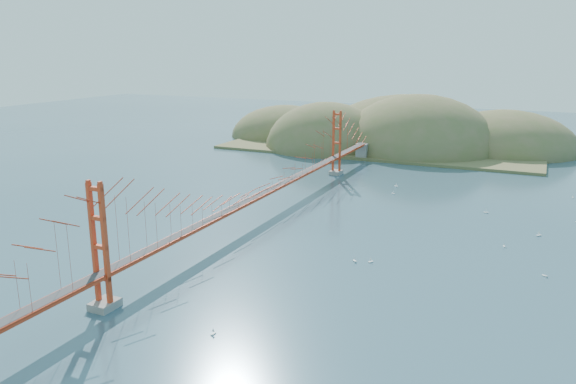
% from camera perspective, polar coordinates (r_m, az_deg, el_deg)
% --- Properties ---
extents(ground, '(320.00, 320.00, 0.00)m').
position_cam_1_polar(ground, '(76.53, -2.82, -2.67)').
color(ground, '#2F4C5E').
rests_on(ground, ground).
extents(bridge, '(2.20, 94.40, 12.00)m').
position_cam_1_polar(bridge, '(74.93, -2.82, 2.50)').
color(bridge, gray).
rests_on(bridge, ground).
extents(far_headlands, '(84.00, 58.00, 25.00)m').
position_cam_1_polar(far_headlands, '(138.86, 11.23, 4.86)').
color(far_headlands, brown).
rests_on(far_headlands, ground).
extents(sailboat_10, '(0.46, 0.54, 0.61)m').
position_cam_1_polar(sailboat_10, '(47.17, -7.60, -14.01)').
color(sailboat_10, white).
rests_on(sailboat_10, ground).
extents(sailboat_2, '(0.56, 0.56, 0.63)m').
position_cam_1_polar(sailboat_2, '(63.17, 24.63, -7.68)').
color(sailboat_2, white).
rests_on(sailboat_2, ground).
extents(sailboat_3, '(0.60, 0.50, 0.70)m').
position_cam_1_polar(sailboat_3, '(92.14, 6.30, 0.33)').
color(sailboat_3, white).
rests_on(sailboat_3, ground).
extents(sailboat_5, '(0.48, 0.49, 0.55)m').
position_cam_1_polar(sailboat_5, '(70.32, 21.11, -5.12)').
color(sailboat_5, white).
rests_on(sailboat_5, ground).
extents(sailboat_8, '(0.62, 0.54, 0.71)m').
position_cam_1_polar(sailboat_8, '(83.53, 19.47, -1.92)').
color(sailboat_8, white).
rests_on(sailboat_8, ground).
extents(sailboat_6, '(0.64, 0.64, 0.68)m').
position_cam_1_polar(sailboat_6, '(61.71, 6.80, -6.90)').
color(sailboat_6, white).
rests_on(sailboat_6, ground).
extents(sailboat_15, '(0.39, 0.47, 0.55)m').
position_cam_1_polar(sailboat_15, '(97.18, 26.97, -0.46)').
color(sailboat_15, white).
rests_on(sailboat_15, ground).
extents(sailboat_14, '(0.64, 0.64, 0.68)m').
position_cam_1_polar(sailboat_14, '(61.73, 8.41, -6.95)').
color(sailboat_14, white).
rests_on(sailboat_14, ground).
extents(sailboat_16, '(0.57, 0.57, 0.63)m').
position_cam_1_polar(sailboat_16, '(90.52, 10.64, -0.10)').
color(sailboat_16, white).
rests_on(sailboat_16, ground).
extents(sailboat_4, '(0.71, 0.71, 0.74)m').
position_cam_1_polar(sailboat_4, '(75.90, 24.13, -3.98)').
color(sailboat_4, white).
rests_on(sailboat_4, ground).
extents(sailboat_12, '(0.66, 0.61, 0.74)m').
position_cam_1_polar(sailboat_12, '(95.36, 10.93, 0.64)').
color(sailboat_12, white).
rests_on(sailboat_12, ground).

